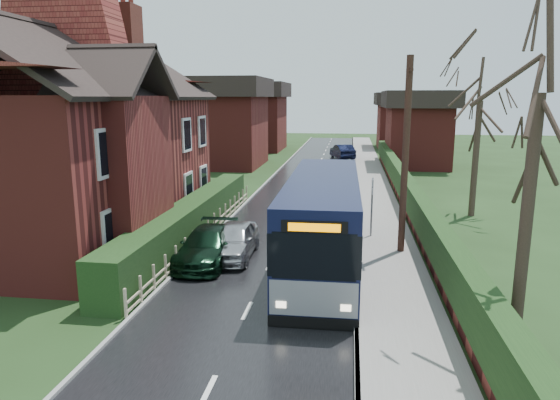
# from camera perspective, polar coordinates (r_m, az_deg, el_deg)

# --- Properties ---
(ground) EXTENTS (140.00, 140.00, 0.00)m
(ground) POSITION_cam_1_polar(r_m,az_deg,el_deg) (16.31, -2.31, -9.74)
(ground) COLOR #23411B
(ground) RESTS_ON ground
(road) EXTENTS (6.00, 100.00, 0.02)m
(road) POSITION_cam_1_polar(r_m,az_deg,el_deg) (25.78, 1.66, -1.67)
(road) COLOR black
(road) RESTS_ON ground
(pavement) EXTENTS (2.50, 100.00, 0.14)m
(pavement) POSITION_cam_1_polar(r_m,az_deg,el_deg) (25.66, 11.14, -1.81)
(pavement) COLOR slate
(pavement) RESTS_ON ground
(kerb_right) EXTENTS (0.12, 100.00, 0.14)m
(kerb_right) POSITION_cam_1_polar(r_m,az_deg,el_deg) (25.62, 8.46, -1.74)
(kerb_right) COLOR gray
(kerb_right) RESTS_ON ground
(kerb_left) EXTENTS (0.12, 100.00, 0.10)m
(kerb_left) POSITION_cam_1_polar(r_m,az_deg,el_deg) (26.27, -4.96, -1.36)
(kerb_left) COLOR gray
(kerb_left) RESTS_ON ground
(front_hedge) EXTENTS (1.20, 16.00, 1.60)m
(front_hedge) POSITION_cam_1_polar(r_m,az_deg,el_deg) (21.64, -10.16, -2.29)
(front_hedge) COLOR black
(front_hedge) RESTS_ON ground
(picket_fence) EXTENTS (0.10, 16.00, 0.90)m
(picket_fence) POSITION_cam_1_polar(r_m,az_deg,el_deg) (21.50, -8.22, -3.28)
(picket_fence) COLOR gray
(picket_fence) RESTS_ON ground
(right_wall_hedge) EXTENTS (0.60, 50.00, 1.80)m
(right_wall_hedge) POSITION_cam_1_polar(r_m,az_deg,el_deg) (25.60, 14.69, 0.17)
(right_wall_hedge) COLOR maroon
(right_wall_hedge) RESTS_ON ground
(brick_house) EXTENTS (9.30, 14.60, 10.30)m
(brick_house) POSITION_cam_1_polar(r_m,az_deg,el_deg) (22.87, -22.34, 6.85)
(brick_house) COLOR maroon
(brick_house) RESTS_ON ground
(bus) EXTENTS (2.52, 10.56, 3.20)m
(bus) POSITION_cam_1_polar(r_m,az_deg,el_deg) (17.81, 4.92, -2.57)
(bus) COLOR black
(bus) RESTS_ON ground
(car_silver) EXTENTS (1.62, 3.87, 1.31)m
(car_silver) POSITION_cam_1_polar(r_m,az_deg,el_deg) (18.99, -5.28, -4.58)
(car_silver) COLOR silver
(car_silver) RESTS_ON ground
(car_green) EXTENTS (1.83, 4.32, 1.24)m
(car_green) POSITION_cam_1_polar(r_m,az_deg,el_deg) (18.51, -8.32, -5.19)
(car_green) COLOR black
(car_green) RESTS_ON ground
(car_distant) EXTENTS (2.71, 4.59, 1.43)m
(car_distant) POSITION_cam_1_polar(r_m,az_deg,el_deg) (49.73, 7.14, 5.52)
(car_distant) COLOR black
(car_distant) RESTS_ON ground
(bus_stop_sign) EXTENTS (0.08, 0.40, 2.65)m
(bus_stop_sign) POSITION_cam_1_polar(r_m,az_deg,el_deg) (21.37, 10.48, 0.13)
(bus_stop_sign) COLOR slate
(bus_stop_sign) RESTS_ON ground
(telegraph_pole) EXTENTS (0.25, 0.96, 7.44)m
(telegraph_pole) POSITION_cam_1_polar(r_m,az_deg,el_deg) (19.17, 14.13, 4.76)
(telegraph_pole) COLOR black
(telegraph_pole) RESTS_ON ground
(tree_right_near) EXTENTS (4.00, 4.00, 8.64)m
(tree_right_near) POSITION_cam_1_polar(r_m,az_deg,el_deg) (12.62, 27.70, 12.67)
(tree_right_near) COLOR #31241D
(tree_right_near) RESTS_ON ground
(tree_right_far) EXTENTS (4.28, 4.28, 8.28)m
(tree_right_far) POSITION_cam_1_polar(r_m,az_deg,el_deg) (26.75, 21.97, 11.34)
(tree_right_far) COLOR #35271F
(tree_right_far) RESTS_ON ground
(tree_house_side) EXTENTS (4.33, 4.33, 9.84)m
(tree_house_side) POSITION_cam_1_polar(r_m,az_deg,el_deg) (34.33, -16.57, 13.53)
(tree_house_side) COLOR #382D21
(tree_house_side) RESTS_ON ground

